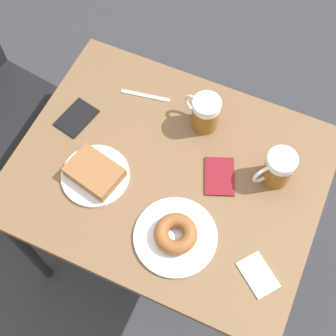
{
  "coord_description": "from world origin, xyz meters",
  "views": [
    {
      "loc": [
        -0.57,
        -0.26,
        2.01
      ],
      "look_at": [
        0.0,
        0.0,
        0.77
      ],
      "focal_mm": 50.0,
      "sensor_mm": 36.0,
      "label": 1
    }
  ],
  "objects_px": {
    "beer_mug_center": "(205,113)",
    "napkin_folded": "(258,275)",
    "beer_mug_left": "(278,168)",
    "fork": "(145,96)",
    "plate_with_cake": "(95,174)",
    "plate_with_donut": "(176,235)",
    "passport_near_edge": "(77,118)",
    "passport_far_edge": "(219,176)"
  },
  "relations": [
    {
      "from": "beer_mug_center",
      "to": "napkin_folded",
      "type": "bearing_deg",
      "value": -140.76
    },
    {
      "from": "beer_mug_left",
      "to": "napkin_folded",
      "type": "height_order",
      "value": "beer_mug_left"
    },
    {
      "from": "fork",
      "to": "beer_mug_center",
      "type": "bearing_deg",
      "value": -95.14
    },
    {
      "from": "plate_with_cake",
      "to": "plate_with_donut",
      "type": "xyz_separation_m",
      "value": [
        -0.08,
        -0.3,
        -0.0
      ]
    },
    {
      "from": "beer_mug_left",
      "to": "beer_mug_center",
      "type": "relative_size",
      "value": 0.94
    },
    {
      "from": "plate_with_cake",
      "to": "beer_mug_left",
      "type": "relative_size",
      "value": 1.72
    },
    {
      "from": "plate_with_cake",
      "to": "fork",
      "type": "height_order",
      "value": "plate_with_cake"
    },
    {
      "from": "beer_mug_center",
      "to": "napkin_folded",
      "type": "distance_m",
      "value": 0.51
    },
    {
      "from": "passport_near_edge",
      "to": "napkin_folded",
      "type": "bearing_deg",
      "value": -109.06
    },
    {
      "from": "passport_near_edge",
      "to": "plate_with_cake",
      "type": "bearing_deg",
      "value": -135.83
    },
    {
      "from": "plate_with_donut",
      "to": "beer_mug_left",
      "type": "height_order",
      "value": "beer_mug_left"
    },
    {
      "from": "plate_with_cake",
      "to": "plate_with_donut",
      "type": "relative_size",
      "value": 0.87
    },
    {
      "from": "beer_mug_left",
      "to": "passport_far_edge",
      "type": "height_order",
      "value": "beer_mug_left"
    },
    {
      "from": "plate_with_donut",
      "to": "passport_near_edge",
      "type": "height_order",
      "value": "plate_with_donut"
    },
    {
      "from": "plate_with_cake",
      "to": "beer_mug_center",
      "type": "distance_m",
      "value": 0.38
    },
    {
      "from": "beer_mug_left",
      "to": "fork",
      "type": "bearing_deg",
      "value": 77.03
    },
    {
      "from": "passport_far_edge",
      "to": "beer_mug_center",
      "type": "bearing_deg",
      "value": 36.29
    },
    {
      "from": "beer_mug_center",
      "to": "passport_far_edge",
      "type": "bearing_deg",
      "value": -143.71
    },
    {
      "from": "plate_with_donut",
      "to": "passport_far_edge",
      "type": "height_order",
      "value": "plate_with_donut"
    },
    {
      "from": "napkin_folded",
      "to": "passport_near_edge",
      "type": "height_order",
      "value": "passport_near_edge"
    },
    {
      "from": "plate_with_donut",
      "to": "napkin_folded",
      "type": "height_order",
      "value": "plate_with_donut"
    },
    {
      "from": "plate_with_cake",
      "to": "beer_mug_left",
      "type": "distance_m",
      "value": 0.54
    },
    {
      "from": "plate_with_cake",
      "to": "beer_mug_left",
      "type": "height_order",
      "value": "beer_mug_left"
    },
    {
      "from": "beer_mug_left",
      "to": "fork",
      "type": "xyz_separation_m",
      "value": [
        0.11,
        0.48,
        -0.06
      ]
    },
    {
      "from": "beer_mug_left",
      "to": "fork",
      "type": "relative_size",
      "value": 0.73
    },
    {
      "from": "fork",
      "to": "beer_mug_left",
      "type": "bearing_deg",
      "value": -102.97
    },
    {
      "from": "plate_with_cake",
      "to": "fork",
      "type": "distance_m",
      "value": 0.33
    },
    {
      "from": "beer_mug_left",
      "to": "passport_near_edge",
      "type": "bearing_deg",
      "value": 95.18
    },
    {
      "from": "beer_mug_left",
      "to": "beer_mug_center",
      "type": "distance_m",
      "value": 0.28
    },
    {
      "from": "plate_with_cake",
      "to": "passport_far_edge",
      "type": "height_order",
      "value": "plate_with_cake"
    },
    {
      "from": "beer_mug_left",
      "to": "napkin_folded",
      "type": "bearing_deg",
      "value": -169.69
    },
    {
      "from": "beer_mug_center",
      "to": "passport_near_edge",
      "type": "distance_m",
      "value": 0.41
    },
    {
      "from": "plate_with_cake",
      "to": "napkin_folded",
      "type": "relative_size",
      "value": 1.55
    },
    {
      "from": "plate_with_donut",
      "to": "beer_mug_left",
      "type": "distance_m",
      "value": 0.35
    },
    {
      "from": "beer_mug_center",
      "to": "fork",
      "type": "xyz_separation_m",
      "value": [
        0.02,
        0.21,
        -0.06
      ]
    },
    {
      "from": "fork",
      "to": "passport_near_edge",
      "type": "xyz_separation_m",
      "value": [
        -0.17,
        0.16,
        0.0
      ]
    },
    {
      "from": "napkin_folded",
      "to": "passport_far_edge",
      "type": "xyz_separation_m",
      "value": [
        0.23,
        0.2,
        0.0
      ]
    },
    {
      "from": "plate_with_donut",
      "to": "beer_mug_center",
      "type": "height_order",
      "value": "beer_mug_center"
    },
    {
      "from": "plate_with_donut",
      "to": "beer_mug_center",
      "type": "distance_m",
      "value": 0.39
    },
    {
      "from": "beer_mug_center",
      "to": "passport_near_edge",
      "type": "height_order",
      "value": "beer_mug_center"
    },
    {
      "from": "plate_with_cake",
      "to": "plate_with_donut",
      "type": "height_order",
      "value": "plate_with_donut"
    },
    {
      "from": "beer_mug_center",
      "to": "beer_mug_left",
      "type": "bearing_deg",
      "value": -109.01
    }
  ]
}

